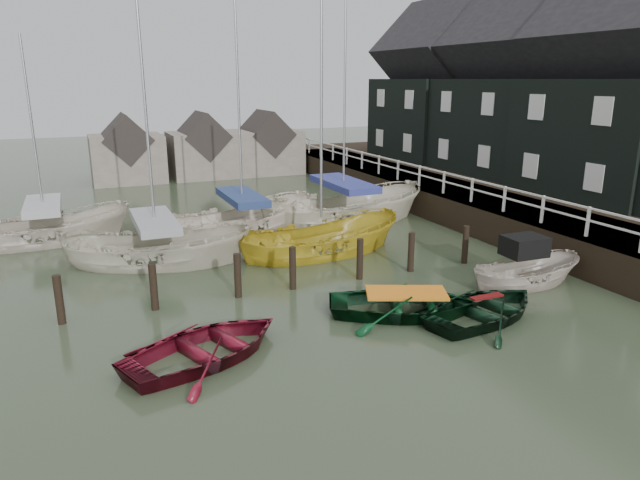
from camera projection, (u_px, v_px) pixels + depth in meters
name	position (u px, v px, depth m)	size (l,w,h in m)	color
ground	(370.00, 317.00, 16.11)	(120.00, 120.00, 0.00)	#2F3A25
pier	(443.00, 200.00, 28.37)	(3.04, 32.00, 2.70)	black
land_strip	(528.00, 204.00, 30.67)	(14.00, 38.00, 1.50)	black
quay_houses	(559.00, 96.00, 27.94)	(6.52, 28.14, 10.01)	black
mooring_pilings	(295.00, 274.00, 18.20)	(13.72, 0.22, 1.80)	black
far_sheds	(201.00, 150.00, 38.88)	(14.00, 4.08, 4.39)	#665B51
rowboat_red	(208.00, 358.00, 13.75)	(3.01, 4.21, 0.87)	#590C1A
rowboat_green	(405.00, 314.00, 16.32)	(3.11, 4.36, 0.90)	black
rowboat_dkgreen	(485.00, 318.00, 16.05)	(2.93, 4.10, 0.85)	black
motorboat	(525.00, 282.00, 18.58)	(4.06, 1.68, 2.39)	#BCAEA0
sailboat_a	(158.00, 261.00, 20.85)	(7.31, 4.83, 11.63)	beige
sailboat_b	(243.00, 232.00, 24.90)	(7.40, 4.15, 12.32)	beige
sailboat_c	(321.00, 253.00, 22.08)	(6.84, 2.90, 11.36)	gold
sailboat_d	(343.00, 221.00, 26.82)	(8.18, 3.37, 13.32)	beige
sailboat_e	(48.00, 241.00, 23.50)	(6.88, 2.99, 9.45)	beige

